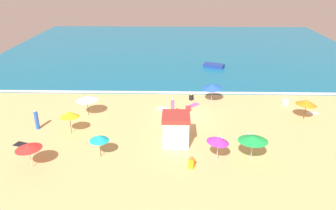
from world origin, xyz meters
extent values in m
plane|color=#D8B775|center=(0.00, 0.00, 0.00)|extent=(60.00, 60.00, 0.00)
cube|color=#146B93|center=(0.00, 28.00, 0.05)|extent=(60.00, 44.00, 0.10)
cube|color=white|center=(0.00, 6.30, 0.10)|extent=(57.00, 0.70, 0.01)
cube|color=white|center=(-0.78, -5.16, 1.14)|extent=(2.12, 2.18, 2.27)
cube|color=#A5332D|center=(-0.78, -5.16, 2.43)|extent=(2.27, 2.34, 0.32)
cylinder|color=#4C3823|center=(-10.03, -3.62, 1.02)|extent=(0.05, 0.05, 2.03)
cone|color=yellow|center=(-10.03, -3.62, 1.83)|extent=(1.93, 1.96, 0.63)
cylinder|color=silver|center=(-11.39, -8.94, 0.92)|extent=(0.05, 0.05, 1.84)
cone|color=red|center=(-11.39, -8.94, 1.72)|extent=(2.54, 2.53, 0.43)
cylinder|color=silver|center=(3.11, 3.93, 0.98)|extent=(0.05, 0.05, 1.95)
cone|color=blue|center=(3.11, 3.93, 1.76)|extent=(2.78, 2.76, 0.70)
cylinder|color=silver|center=(4.97, -7.58, 0.99)|extent=(0.05, 0.05, 1.98)
cone|color=green|center=(4.97, -7.58, 1.84)|extent=(2.69, 2.71, 0.51)
cylinder|color=#4C3823|center=(11.61, -0.29, 0.98)|extent=(0.05, 0.05, 1.96)
cone|color=orange|center=(11.61, -0.29, 1.76)|extent=(2.67, 2.66, 0.65)
cylinder|color=#4C3823|center=(-6.61, -7.38, 0.90)|extent=(0.05, 0.05, 1.80)
cone|color=#19B7C6|center=(-6.61, -7.38, 1.63)|extent=(2.05, 2.04, 0.50)
cylinder|color=silver|center=(2.36, -7.76, 1.00)|extent=(0.05, 0.05, 2.00)
cone|color=#B733C6|center=(2.36, -7.76, 1.82)|extent=(1.98, 1.95, 0.64)
cylinder|color=#4C3823|center=(-9.43, 0.12, 1.00)|extent=(0.05, 0.05, 2.00)
cone|color=white|center=(-9.43, 0.12, 1.83)|extent=(2.89, 2.88, 0.51)
cube|color=orange|center=(0.38, -8.76, 0.37)|extent=(0.51, 0.51, 0.75)
sphere|color=#9E6B47|center=(0.38, -8.76, 0.85)|extent=(0.22, 0.22, 0.22)
cube|color=red|center=(0.46, 1.29, 0.30)|extent=(0.52, 0.52, 0.60)
sphere|color=#DBA884|center=(0.46, 1.29, 0.71)|extent=(0.25, 0.25, 0.25)
cube|color=white|center=(5.47, -4.51, 0.32)|extent=(0.47, 0.47, 0.64)
sphere|color=#DBA884|center=(5.47, -4.51, 0.74)|extent=(0.22, 0.22, 0.22)
cube|color=black|center=(0.92, 4.34, 0.28)|extent=(0.51, 0.51, 0.57)
sphere|color=beige|center=(0.92, 4.34, 0.68)|extent=(0.26, 0.26, 0.26)
cylinder|color=#D84CA5|center=(-1.11, 0.27, 0.82)|extent=(0.43, 0.43, 1.65)
sphere|color=beige|center=(-1.11, 0.27, 1.75)|extent=(0.23, 0.23, 0.23)
cube|color=white|center=(10.85, 3.09, 0.38)|extent=(0.58, 0.58, 0.75)
sphere|color=#DBA884|center=(10.85, 3.09, 0.85)|extent=(0.21, 0.21, 0.21)
cube|color=white|center=(2.83, -5.33, 0.35)|extent=(0.52, 0.52, 0.71)
sphere|color=beige|center=(2.83, -5.33, 0.81)|extent=(0.22, 0.22, 0.22)
cylinder|color=blue|center=(-13.32, -2.88, 0.83)|extent=(0.42, 0.42, 1.66)
sphere|color=beige|center=(-13.32, -2.88, 1.77)|extent=(0.24, 0.24, 0.24)
cube|color=white|center=(-2.16, 1.83, 0.01)|extent=(1.51, 1.50, 0.01)
cube|color=black|center=(-13.64, -5.72, 0.01)|extent=(1.35, 1.08, 0.01)
cube|color=white|center=(13.03, 1.10, 0.01)|extent=(1.27, 0.80, 0.01)
cube|color=#D84CA5|center=(1.08, 2.84, 0.01)|extent=(1.46, 1.48, 0.01)
cube|color=navy|center=(4.70, 16.52, 0.36)|extent=(3.13, 2.32, 0.52)
camera|label=1|loc=(-0.88, -29.05, 13.76)|focal=34.92mm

